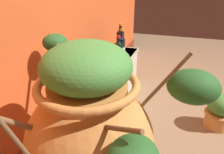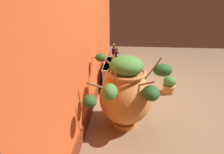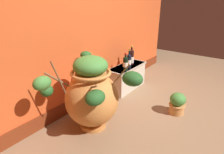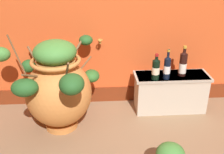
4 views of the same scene
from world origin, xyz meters
The scene contains 5 objects.
terracotta_urn centered at (-0.63, 0.62, 0.45)m, with size 1.02×1.00×0.94m.
stone_ledge centered at (0.55, 0.88, 0.22)m, with size 0.80×0.30×0.42m.
wine_bottle_left centered at (0.65, 0.87, 0.55)m, with size 0.08×0.08×0.33m.
wine_bottle_middle centered at (0.46, 0.80, 0.55)m, with size 0.07×0.07×0.32m.
wine_bottle_right centered at (0.34, 0.79, 0.54)m, with size 0.08×0.08×0.28m.
Camera 4 is at (-0.26, -1.63, 1.60)m, focal length 42.23 mm.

